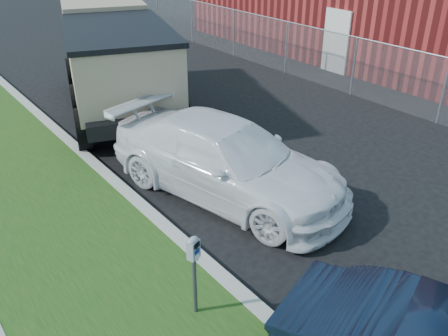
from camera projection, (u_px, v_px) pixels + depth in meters
ground at (313, 212)px, 9.15m from camera, size 120.00×120.00×0.00m
chainlink_fence at (287, 37)px, 16.67m from camera, size 0.06×30.06×30.00m
parking_meter at (194, 259)px, 6.26m from camera, size 0.21×0.17×1.28m
white_wagon at (225, 158)px, 9.51m from camera, size 3.34×5.57×1.51m
dump_truck at (115, 56)px, 13.54m from camera, size 4.57×7.26×2.68m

